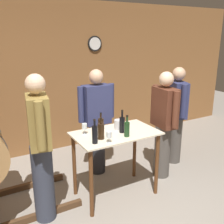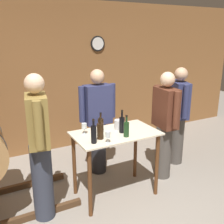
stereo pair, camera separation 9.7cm
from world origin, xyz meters
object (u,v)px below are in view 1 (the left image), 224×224
object	(u,v)px
wine_bottle_far_right	(122,124)
person_visitor_bearded	(176,114)
wine_bottle_left	(101,131)
person_host	(164,123)
ice_bucket	(119,124)
person_visitor_near_door	(41,147)
wine_glass_near_center	(109,135)
wine_bottle_far_left	(95,134)
wine_bottle_right	(127,129)
wine_glass_near_left	(84,127)
wine_bottle_center	(101,125)
person_visitor_with_scarf	(97,120)

from	to	relation	value
wine_bottle_far_right	person_visitor_bearded	xyz separation A→B (m)	(1.28, 0.38, -0.16)
wine_bottle_left	person_host	distance (m)	1.15
ice_bucket	person_visitor_near_door	distance (m)	1.08
person_visitor_near_door	wine_glass_near_center	bearing A→B (deg)	-17.86
wine_bottle_far_right	ice_bucket	bearing A→B (deg)	77.53
wine_bottle_far_left	person_visitor_near_door	bearing A→B (deg)	164.51
wine_bottle_right	person_visitor_near_door	size ratio (longest dim) A/B	0.16
wine_bottle_far_right	wine_glass_near_left	bearing A→B (deg)	158.56
wine_bottle_left	wine_glass_near_center	world-z (taller)	wine_bottle_left
wine_bottle_center	person_visitor_bearded	distance (m)	1.54
person_host	person_visitor_near_door	size ratio (longest dim) A/B	0.93
wine_bottle_far_right	person_visitor_with_scarf	world-z (taller)	person_visitor_with_scarf
wine_bottle_left	person_host	world-z (taller)	person_host
wine_bottle_far_left	ice_bucket	bearing A→B (deg)	29.12
wine_bottle_right	wine_glass_near_center	world-z (taller)	wine_bottle_right
wine_bottle_center	wine_bottle_far_right	xyz separation A→B (m)	(0.23, -0.14, 0.01)
wine_bottle_left	person_visitor_bearded	distance (m)	1.68
wine_bottle_right	wine_glass_near_center	size ratio (longest dim) A/B	1.95
wine_bottle_far_right	wine_glass_near_left	size ratio (longest dim) A/B	2.11
wine_bottle_right	person_visitor_near_door	world-z (taller)	person_visitor_near_door
wine_bottle_center	wine_bottle_far_right	bearing A→B (deg)	-31.31
person_host	person_visitor_bearded	bearing A→B (deg)	28.87
ice_bucket	wine_glass_near_left	bearing A→B (deg)	174.13
wine_bottle_right	person_host	xyz separation A→B (m)	(0.81, 0.26, -0.15)
wine_glass_near_center	wine_bottle_right	bearing A→B (deg)	13.50
wine_bottle_far_left	wine_glass_near_center	world-z (taller)	wine_bottle_far_left
wine_bottle_center	person_visitor_with_scarf	world-z (taller)	person_visitor_with_scarf
wine_bottle_far_left	person_host	bearing A→B (deg)	11.51
wine_bottle_left	wine_bottle_far_right	size ratio (longest dim) A/B	0.91
wine_bottle_right	wine_bottle_far_right	xyz separation A→B (m)	(0.02, 0.15, 0.01)
person_visitor_near_door	wine_bottle_left	bearing A→B (deg)	-6.49
wine_bottle_far_right	ice_bucket	world-z (taller)	wine_bottle_far_right
wine_bottle_far_left	person_visitor_with_scarf	world-z (taller)	person_visitor_with_scarf
person_visitor_with_scarf	person_visitor_bearded	bearing A→B (deg)	-13.99
wine_glass_near_left	person_visitor_with_scarf	bearing A→B (deg)	50.62
person_host	wine_bottle_far_left	bearing A→B (deg)	-168.49
wine_bottle_left	wine_bottle_center	world-z (taller)	wine_bottle_left
wine_glass_near_left	wine_bottle_right	bearing A→B (deg)	-37.19
person_host	person_visitor_bearded	xyz separation A→B (m)	(0.49, 0.27, 0.00)
wine_bottle_left	wine_bottle_far_right	world-z (taller)	wine_bottle_far_right
ice_bucket	person_visitor_bearded	xyz separation A→B (m)	(1.25, 0.25, -0.11)
wine_bottle_left	person_host	size ratio (longest dim) A/B	0.17
wine_bottle_left	person_visitor_bearded	world-z (taller)	person_visitor_bearded
person_visitor_with_scarf	person_visitor_near_door	distance (m)	1.24
wine_bottle_far_left	wine_bottle_far_right	bearing A→B (deg)	17.45
wine_bottle_right	person_visitor_with_scarf	size ratio (longest dim) A/B	0.17
wine_glass_near_left	ice_bucket	size ratio (longest dim) A/B	1.11
wine_glass_near_left	person_visitor_near_door	distance (m)	0.62
wine_glass_near_center	person_visitor_near_door	distance (m)	0.78
person_visitor_bearded	ice_bucket	bearing A→B (deg)	-168.56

